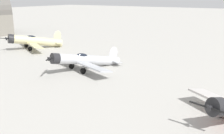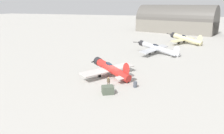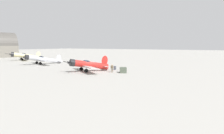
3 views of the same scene
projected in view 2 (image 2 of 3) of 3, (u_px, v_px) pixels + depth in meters
ground_plane at (112, 77)px, 38.20m from camera, size 400.00×400.00×0.00m
airplane_foreground at (110, 69)px, 38.16m from camera, size 10.04×8.53×3.35m
airplane_mid_apron at (157, 48)px, 55.51m from camera, size 11.84×12.02×3.25m
airplane_far_line at (185, 39)px, 69.57m from camera, size 11.41×11.16×3.45m
ground_crew_mechanic at (108, 81)px, 33.27m from camera, size 0.40×0.57×1.62m
equipment_crate at (108, 90)px, 31.16m from camera, size 1.94×2.03×1.09m
fuel_drum at (135, 85)px, 33.56m from camera, size 0.61×0.61×0.84m
distant_hangar at (176, 22)px, 96.33m from camera, size 21.05×34.31×12.48m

